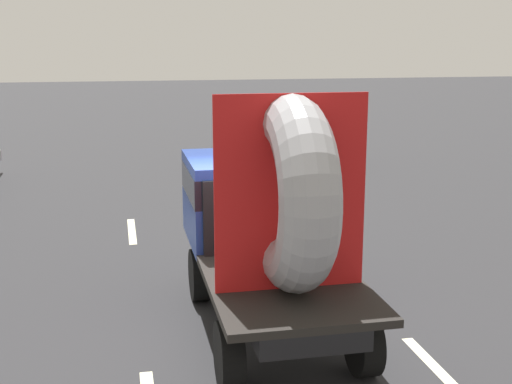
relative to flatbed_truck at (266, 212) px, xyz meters
The scene contains 6 objects.
ground_plane 1.70m from the flatbed_truck, 91.10° to the right, with size 120.00×120.00×0.00m, color #28282B.
flatbed_truck is the anchor object (origin of this frame).
distant_sedan 13.20m from the flatbed_truck, 73.89° to the left, with size 1.76×4.11×1.34m.
lane_dash_left_far 5.91m from the flatbed_truck, 108.82° to the left, with size 2.04×0.16×0.01m, color beige.
lane_dash_right_near 3.22m from the flatbed_truck, 48.24° to the right, with size 2.17×0.16×0.01m, color beige.
lane_dash_right_far 6.48m from the flatbed_truck, 73.01° to the left, with size 2.91×0.16×0.01m, color beige.
Camera 1 is at (-2.05, -9.12, 4.13)m, focal length 47.59 mm.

